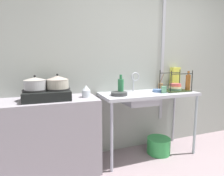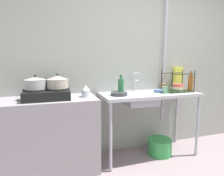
{
  "view_description": "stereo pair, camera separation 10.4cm",
  "coord_description": "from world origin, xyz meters",
  "px_view_note": "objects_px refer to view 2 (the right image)",
  "views": [
    {
      "loc": [
        -1.48,
        -0.78,
        1.32
      ],
      "look_at": [
        -0.68,
        1.38,
        0.99
      ],
      "focal_mm": 29.3,
      "sensor_mm": 36.0,
      "label": 1
    },
    {
      "loc": [
        -1.38,
        -0.81,
        1.32
      ],
      "look_at": [
        -0.68,
        1.38,
        0.99
      ],
      "focal_mm": 29.3,
      "sensor_mm": 36.0,
      "label": 2
    }
  ],
  "objects_px": {
    "pot_on_left_burner": "(35,83)",
    "sink_basin": "(140,99)",
    "stove": "(47,94)",
    "bottle_by_rack": "(190,83)",
    "cup_by_rack": "(165,90)",
    "percolator": "(86,91)",
    "bucket_on_floor": "(160,147)",
    "faucet": "(136,78)",
    "bottle_by_sink": "(121,86)",
    "frying_pan": "(119,94)",
    "pot_on_right_burner": "(58,82)",
    "dish_rack": "(177,88)",
    "small_bowl_on_drainboard": "(159,91)",
    "utensil_jar": "(163,86)",
    "cereal_box": "(178,78)"
  },
  "relations": [
    {
      "from": "pot_on_left_burner",
      "to": "small_bowl_on_drainboard",
      "type": "xyz_separation_m",
      "value": [
        1.6,
        0.02,
        -0.17
      ]
    },
    {
      "from": "stove",
      "to": "bottle_by_rack",
      "type": "xyz_separation_m",
      "value": [
        1.96,
        -0.05,
        0.06
      ]
    },
    {
      "from": "frying_pan",
      "to": "cereal_box",
      "type": "xyz_separation_m",
      "value": [
        1.08,
        0.27,
        0.15
      ]
    },
    {
      "from": "cup_by_rack",
      "to": "dish_rack",
      "type": "bearing_deg",
      "value": 17.7
    },
    {
      "from": "percolator",
      "to": "faucet",
      "type": "height_order",
      "value": "faucet"
    },
    {
      "from": "bottle_by_rack",
      "to": "bucket_on_floor",
      "type": "xyz_separation_m",
      "value": [
        -0.47,
        0.0,
        -0.91
      ]
    },
    {
      "from": "stove",
      "to": "small_bowl_on_drainboard",
      "type": "bearing_deg",
      "value": 0.66
    },
    {
      "from": "stove",
      "to": "dish_rack",
      "type": "distance_m",
      "value": 1.77
    },
    {
      "from": "sink_basin",
      "to": "cereal_box",
      "type": "bearing_deg",
      "value": 16.4
    },
    {
      "from": "cup_by_rack",
      "to": "percolator",
      "type": "bearing_deg",
      "value": 176.58
    },
    {
      "from": "pot_on_left_burner",
      "to": "bottle_by_rack",
      "type": "relative_size",
      "value": 0.83
    },
    {
      "from": "pot_on_left_burner",
      "to": "frying_pan",
      "type": "xyz_separation_m",
      "value": [
        0.98,
        -0.05,
        -0.17
      ]
    },
    {
      "from": "pot_on_left_burner",
      "to": "bottle_by_sink",
      "type": "bearing_deg",
      "value": 0.77
    },
    {
      "from": "pot_on_left_burner",
      "to": "bottle_by_sink",
      "type": "height_order",
      "value": "pot_on_left_burner"
    },
    {
      "from": "sink_basin",
      "to": "dish_rack",
      "type": "bearing_deg",
      "value": 0.75
    },
    {
      "from": "bottle_by_sink",
      "to": "cereal_box",
      "type": "distance_m",
      "value": 1.05
    },
    {
      "from": "small_bowl_on_drainboard",
      "to": "bucket_on_floor",
      "type": "bearing_deg",
      "value": -86.88
    },
    {
      "from": "faucet",
      "to": "dish_rack",
      "type": "distance_m",
      "value": 0.62
    },
    {
      "from": "stove",
      "to": "faucet",
      "type": "relative_size",
      "value": 1.85
    },
    {
      "from": "percolator",
      "to": "utensil_jar",
      "type": "xyz_separation_m",
      "value": [
        1.23,
        0.23,
        -0.02
      ]
    },
    {
      "from": "percolator",
      "to": "sink_basin",
      "type": "relative_size",
      "value": 0.34
    },
    {
      "from": "percolator",
      "to": "bucket_on_floor",
      "type": "relative_size",
      "value": 0.43
    },
    {
      "from": "pot_on_left_burner",
      "to": "stove",
      "type": "bearing_deg",
      "value": 0.0
    },
    {
      "from": "bottle_by_sink",
      "to": "frying_pan",
      "type": "bearing_deg",
      "value": -128.4
    },
    {
      "from": "bottle_by_rack",
      "to": "stove",
      "type": "bearing_deg",
      "value": 178.48
    },
    {
      "from": "sink_basin",
      "to": "bottle_by_sink",
      "type": "bearing_deg",
      "value": 175.9
    },
    {
      "from": "bottle_by_sink",
      "to": "utensil_jar",
      "type": "xyz_separation_m",
      "value": [
        0.76,
        0.2,
        -0.06
      ]
    },
    {
      "from": "cup_by_rack",
      "to": "cereal_box",
      "type": "bearing_deg",
      "value": 35.09
    },
    {
      "from": "bottle_by_rack",
      "to": "utensil_jar",
      "type": "bearing_deg",
      "value": 136.62
    },
    {
      "from": "cup_by_rack",
      "to": "small_bowl_on_drainboard",
      "type": "bearing_deg",
      "value": 108.99
    },
    {
      "from": "stove",
      "to": "cereal_box",
      "type": "xyz_separation_m",
      "value": [
        1.94,
        0.22,
        0.11
      ]
    },
    {
      "from": "sink_basin",
      "to": "bucket_on_floor",
      "type": "relative_size",
      "value": 1.27
    },
    {
      "from": "pot_on_right_burner",
      "to": "faucet",
      "type": "xyz_separation_m",
      "value": [
        1.07,
        0.15,
        -0.0
      ]
    },
    {
      "from": "pot_on_right_burner",
      "to": "pot_on_left_burner",
      "type": "bearing_deg",
      "value": 180.0
    },
    {
      "from": "cup_by_rack",
      "to": "sink_basin",
      "type": "bearing_deg",
      "value": 167.66
    },
    {
      "from": "bucket_on_floor",
      "to": "dish_rack",
      "type": "bearing_deg",
      "value": 9.94
    },
    {
      "from": "bottle_by_rack",
      "to": "cup_by_rack",
      "type": "bearing_deg",
      "value": -176.45
    },
    {
      "from": "sink_basin",
      "to": "bottle_by_rack",
      "type": "xyz_separation_m",
      "value": [
        0.77,
        -0.05,
        0.2
      ]
    },
    {
      "from": "cup_by_rack",
      "to": "faucet",
      "type": "bearing_deg",
      "value": 144.95
    },
    {
      "from": "cup_by_rack",
      "to": "bottle_by_sink",
      "type": "relative_size",
      "value": 0.35
    },
    {
      "from": "pot_on_right_burner",
      "to": "frying_pan",
      "type": "height_order",
      "value": "pot_on_right_burner"
    },
    {
      "from": "percolator",
      "to": "bucket_on_floor",
      "type": "distance_m",
      "value": 1.35
    },
    {
      "from": "stove",
      "to": "pot_on_right_burner",
      "type": "bearing_deg",
      "value": -0.0
    },
    {
      "from": "pot_on_left_burner",
      "to": "sink_basin",
      "type": "relative_size",
      "value": 0.57
    },
    {
      "from": "pot_on_left_burner",
      "to": "cup_by_rack",
      "type": "bearing_deg",
      "value": -2.76
    },
    {
      "from": "frying_pan",
      "to": "cup_by_rack",
      "type": "bearing_deg",
      "value": -2.68
    },
    {
      "from": "small_bowl_on_drainboard",
      "to": "cereal_box",
      "type": "distance_m",
      "value": 0.52
    },
    {
      "from": "bucket_on_floor",
      "to": "frying_pan",
      "type": "bearing_deg",
      "value": -179.95
    },
    {
      "from": "percolator",
      "to": "small_bowl_on_drainboard",
      "type": "xyz_separation_m",
      "value": [
        1.04,
        0.03,
        -0.05
      ]
    },
    {
      "from": "small_bowl_on_drainboard",
      "to": "dish_rack",
      "type": "bearing_deg",
      "value": -3.03
    }
  ]
}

